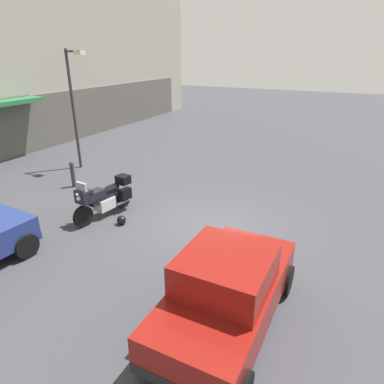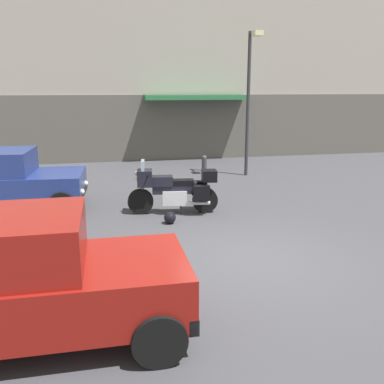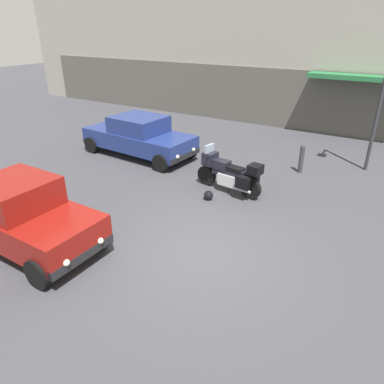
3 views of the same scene
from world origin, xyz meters
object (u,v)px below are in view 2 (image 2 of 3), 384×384
Objects in this scene: streetlamp_curbside at (250,91)px; bollard_curbside at (204,170)px; helmet at (170,218)px; car_hatchback_near at (28,281)px; motorcycle at (175,189)px.

bollard_curbside is (-1.93, -1.34, -2.46)m from streetlamp_curbside.
car_hatchback_near is (-2.43, -4.30, 0.67)m from helmet.
helmet is 0.06× the size of streetlamp_curbside.
streetlamp_curbside is (3.62, 4.88, 2.85)m from helmet.
motorcycle reaches higher than helmet.
car_hatchback_near reaches higher than bollard_curbside.
streetlamp_curbside is (3.36, 4.07, 2.37)m from motorcycle.
car_hatchback_near is at bearing -119.52° from helmet.
helmet is 4.98m from car_hatchback_near.
streetlamp_curbside is at bearing 53.49° from helmet.
motorcycle is 5.78m from streetlamp_curbside.
helmet is 0.07× the size of car_hatchback_near.
motorcycle is 8.07× the size of helmet.
streetlamp_curbside is 4.87× the size of bollard_curbside.
motorcycle is 0.98m from helmet.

